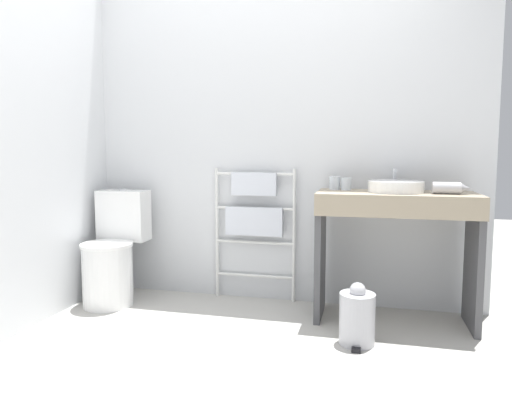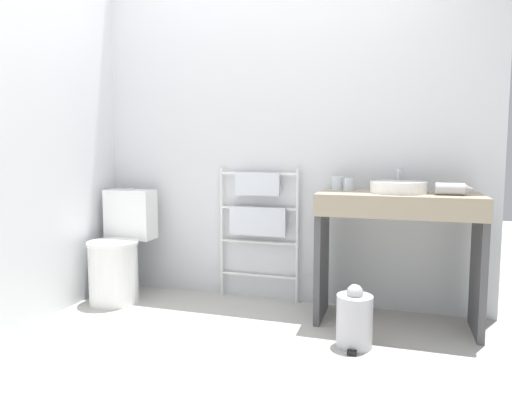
{
  "view_description": "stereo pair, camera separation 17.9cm",
  "coord_description": "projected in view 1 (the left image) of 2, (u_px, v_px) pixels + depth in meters",
  "views": [
    {
      "loc": [
        0.66,
        -2.05,
        1.1
      ],
      "look_at": [
        -0.02,
        0.74,
        0.81
      ],
      "focal_mm": 32.0,
      "sensor_mm": 36.0,
      "label": 1
    },
    {
      "loc": [
        0.83,
        -2.01,
        1.1
      ],
      "look_at": [
        -0.02,
        0.74,
        0.81
      ],
      "focal_mm": 32.0,
      "sensor_mm": 36.0,
      "label": 2
    }
  ],
  "objects": [
    {
      "name": "cup_near_wall",
      "position": [
        335.0,
        183.0,
        3.09
      ],
      "size": [
        0.07,
        0.07,
        0.09
      ],
      "color": "silver",
      "rests_on": "vanity_counter"
    },
    {
      "name": "ground_plane",
      "position": [
        225.0,
        375.0,
        2.25
      ],
      "size": [
        12.0,
        12.0,
        0.0
      ],
      "primitive_type": "plane",
      "color": "#B2AFA8"
    },
    {
      "name": "vanity_counter",
      "position": [
        395.0,
        234.0,
        2.9
      ],
      "size": [
        0.98,
        0.46,
        0.84
      ],
      "color": "gray",
      "rests_on": "ground_plane"
    },
    {
      "name": "towel_radiator",
      "position": [
        254.0,
        214.0,
        3.33
      ],
      "size": [
        0.61,
        0.06,
        0.98
      ],
      "color": "white",
      "rests_on": "ground_plane"
    },
    {
      "name": "toilet",
      "position": [
        113.0,
        255.0,
        3.31
      ],
      "size": [
        0.37,
        0.51,
        0.82
      ],
      "color": "white",
      "rests_on": "ground_plane"
    },
    {
      "name": "hair_dryer",
      "position": [
        448.0,
        188.0,
        2.77
      ],
      "size": [
        0.22,
        0.16,
        0.07
      ],
      "color": "#B7B7BC",
      "rests_on": "vanity_counter"
    },
    {
      "name": "wall_side",
      "position": [
        47.0,
        120.0,
        3.04
      ],
      "size": [
        0.12,
        1.81,
        2.61
      ],
      "primitive_type": "cube",
      "color": "silver",
      "rests_on": "ground_plane"
    },
    {
      "name": "trash_bin",
      "position": [
        357.0,
        317.0,
        2.6
      ],
      "size": [
        0.2,
        0.24,
        0.36
      ],
      "color": "#B7B7BC",
      "rests_on": "ground_plane"
    },
    {
      "name": "wall_back",
      "position": [
        276.0,
        123.0,
        3.34
      ],
      "size": [
        2.97,
        0.12,
        2.61
      ],
      "primitive_type": "cube",
      "color": "silver",
      "rests_on": "ground_plane"
    },
    {
      "name": "cup_near_edge",
      "position": [
        346.0,
        184.0,
        3.05
      ],
      "size": [
        0.07,
        0.07,
        0.08
      ],
      "color": "silver",
      "rests_on": "vanity_counter"
    },
    {
      "name": "faucet",
      "position": [
        394.0,
        176.0,
        3.05
      ],
      "size": [
        0.02,
        0.1,
        0.14
      ],
      "color": "silver",
      "rests_on": "vanity_counter"
    },
    {
      "name": "sink_basin",
      "position": [
        396.0,
        186.0,
        2.9
      ],
      "size": [
        0.35,
        0.35,
        0.07
      ],
      "color": "white",
      "rests_on": "vanity_counter"
    }
  ]
}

